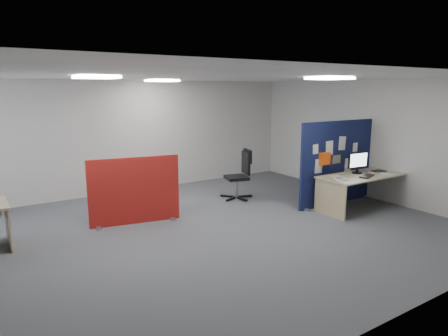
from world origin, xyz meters
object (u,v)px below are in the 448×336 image
navy_divider (338,163)px  monitor_main (358,162)px  main_desk (360,182)px  red_divider (135,191)px  office_chair (241,171)px

navy_divider → monitor_main: bearing=-69.7°
navy_divider → main_desk: navy_divider is taller
main_desk → monitor_main: monitor_main is taller
red_divider → navy_divider: bearing=-4.4°
red_divider → office_chair: size_ratio=1.49×
main_desk → red_divider: red_divider is taller
navy_divider → monitor_main: 0.44m
navy_divider → monitor_main: size_ratio=4.30×
main_desk → office_chair: bearing=129.5°
monitor_main → main_desk: bearing=-102.5°
main_desk → red_divider: (-4.33, 1.65, 0.05)m
red_divider → main_desk: bearing=-10.3°
main_desk → monitor_main: 0.43m
navy_divider → main_desk: size_ratio=1.14×
red_divider → office_chair: red_divider is taller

